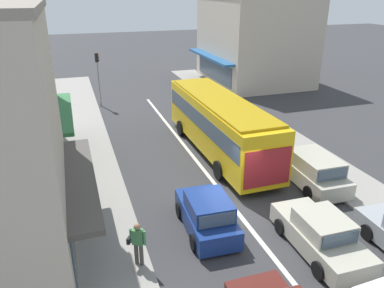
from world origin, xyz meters
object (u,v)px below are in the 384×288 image
traffic_light_downstreet (98,71)px  pedestrian_with_handbag_near (138,242)px  parked_sedan_kerb_third (255,128)px  parked_sedan_kerb_rear (222,105)px  hatchback_behind_bus_near (207,214)px  city_bus (220,122)px  parked_wagon_kerb_second (311,169)px  sedan_adjacent_lane_lead (320,235)px

traffic_light_downstreet → pedestrian_with_handbag_near: 19.64m
parked_sedan_kerb_third → parked_sedan_kerb_rear: 5.27m
hatchback_behind_bus_near → city_bus: bearing=64.3°
hatchback_behind_bus_near → traffic_light_downstreet: bearing=97.1°
city_bus → hatchback_behind_bus_near: bearing=-115.7°
traffic_light_downstreet → parked_sedan_kerb_rear: bearing=-29.5°
parked_wagon_kerb_second → pedestrian_with_handbag_near: bearing=-160.1°
parked_wagon_kerb_second → parked_sedan_kerb_third: parked_wagon_kerb_second is taller
traffic_light_downstreet → pedestrian_with_handbag_near: traffic_light_downstreet is taller
parked_wagon_kerb_second → parked_sedan_kerb_rear: 11.47m
city_bus → parked_wagon_kerb_second: size_ratio=2.39×
city_bus → sedan_adjacent_lane_lead: size_ratio=2.57×
city_bus → parked_sedan_kerb_third: (3.01, 1.41, -1.22)m
hatchback_behind_bus_near → traffic_light_downstreet: size_ratio=0.90×
hatchback_behind_bus_near → parked_wagon_kerb_second: size_ratio=0.83×
parked_sedan_kerb_rear → sedan_adjacent_lane_lead: bearing=-100.1°
parked_wagon_kerb_second → pedestrian_with_handbag_near: 9.61m
city_bus → hatchback_behind_bus_near: 7.60m
parked_sedan_kerb_third → parked_sedan_kerb_rear: (-0.02, 5.27, 0.00)m
hatchback_behind_bus_near → parked_wagon_kerb_second: 6.41m
hatchback_behind_bus_near → pedestrian_with_handbag_near: bearing=-156.3°
parked_wagon_kerb_second → parked_sedan_kerb_rear: size_ratio=1.07×
hatchback_behind_bus_near → parked_sedan_kerb_rear: hatchback_behind_bus_near is taller
city_bus → sedan_adjacent_lane_lead: 9.28m
city_bus → sedan_adjacent_lane_lead: (0.17, -9.19, -1.22)m
sedan_adjacent_lane_lead → hatchback_behind_bus_near: 4.21m
city_bus → parked_sedan_kerb_rear: city_bus is taller
hatchback_behind_bus_near → sedan_adjacent_lane_lead: bearing=-35.2°
city_bus → traffic_light_downstreet: (-5.53, 11.49, 0.97)m
parked_wagon_kerb_second → traffic_light_downstreet: size_ratio=1.09×
parked_sedan_kerb_rear → pedestrian_with_handbag_near: bearing=-121.9°
hatchback_behind_bus_near → parked_sedan_kerb_third: hatchback_behind_bus_near is taller
parked_sedan_kerb_rear → pedestrian_with_handbag_near: pedestrian_with_handbag_near is taller
hatchback_behind_bus_near → parked_wagon_kerb_second: (6.10, 1.98, 0.04)m
hatchback_behind_bus_near → pedestrian_with_handbag_near: 3.22m
city_bus → parked_sedan_kerb_rear: bearing=65.9°
parked_sedan_kerb_rear → traffic_light_downstreet: (-8.52, 4.81, 2.19)m
city_bus → sedan_adjacent_lane_lead: city_bus is taller
sedan_adjacent_lane_lead → pedestrian_with_handbag_near: size_ratio=2.60×
sedan_adjacent_lane_lead → parked_wagon_kerb_second: (2.66, 4.41, 0.08)m
parked_sedan_kerb_third → traffic_light_downstreet: (-8.53, 10.08, 2.19)m
hatchback_behind_bus_near → parked_sedan_kerb_third: (6.27, 8.18, -0.05)m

